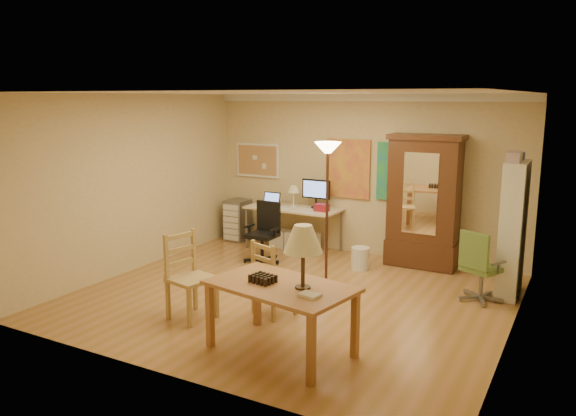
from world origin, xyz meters
The scene contains 16 objects.
floor centered at (0.00, 0.00, 0.00)m, with size 5.50×5.50×0.00m, color olive.
crown_molding centered at (0.00, 2.46, 2.64)m, with size 5.50×0.08×0.12m, color white.
corkboard centered at (-2.05, 2.47, 1.50)m, with size 0.90×0.04×0.62m, color tan.
art_panel_left centered at (-0.25, 2.47, 1.45)m, with size 0.80×0.04×1.00m, color yellow.
art_panel_right centered at (0.65, 2.47, 1.45)m, with size 0.75×0.04×0.95m, color teal.
dining_table centered at (0.78, -1.53, 0.89)m, with size 1.63×1.15×1.40m.
ladder_chair_back centered at (0.09, -0.68, 0.44)m, with size 0.55×0.54×0.94m.
ladder_chair_left centered at (-0.74, -1.24, 0.49)m, with size 0.56×0.57×1.05m.
torchiere_lamp centered at (0.21, 0.65, 1.64)m, with size 0.37×0.37×2.04m.
computer_desk centered at (-1.08, 2.16, 0.46)m, with size 1.66×0.73×1.25m.
office_chair_black centered at (-1.18, 1.22, 0.26)m, with size 0.60×0.60×0.98m.
office_chair_green centered at (2.24, 1.03, 0.26)m, with size 0.59×0.59×0.95m.
drawer_cart centered at (-2.36, 2.23, 0.38)m, with size 0.38×0.46×0.76m.
armoire centered at (1.14, 2.24, 0.91)m, with size 1.13×0.54×2.09m.
bookshelf centered at (2.55, 1.48, 0.91)m, with size 0.27×0.73×1.82m.
wastebin centered at (0.35, 1.59, 0.18)m, with size 0.28×0.28×0.35m, color silver.
Camera 1 is at (3.41, -6.35, 2.64)m, focal length 35.00 mm.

